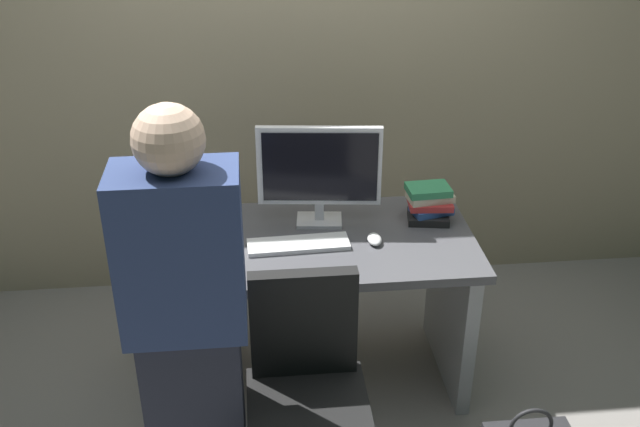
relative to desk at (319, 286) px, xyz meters
name	(u,v)px	position (x,y,z in m)	size (l,w,h in m)	color
ground_plane	(319,376)	(0.00, 0.00, -0.52)	(9.00, 9.00, 0.00)	gray
wall_back	(300,15)	(0.00, 0.94, 0.98)	(6.40, 0.10, 3.00)	tan
desk	(319,286)	(0.00, 0.00, 0.00)	(1.35, 0.73, 0.76)	#4C4C51
office_chair	(307,409)	(-0.11, -0.68, -0.09)	(0.52, 0.52, 0.94)	black
person_at_desk	(188,330)	(-0.51, -0.70, 0.32)	(0.40, 0.24, 1.64)	#262838
monitor	(319,170)	(0.02, 0.15, 0.50)	(0.54, 0.16, 0.46)	silver
keyboard	(298,244)	(-0.09, -0.06, 0.25)	(0.43, 0.13, 0.02)	white
mouse	(374,239)	(0.23, -0.06, 0.26)	(0.06, 0.10, 0.03)	white
cup_near_keyboard	(223,254)	(-0.41, -0.17, 0.29)	(0.07, 0.07, 0.10)	silver
book_stack	(429,203)	(0.51, 0.13, 0.32)	(0.21, 0.19, 0.16)	black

